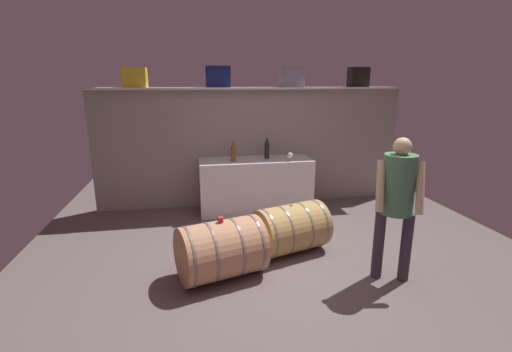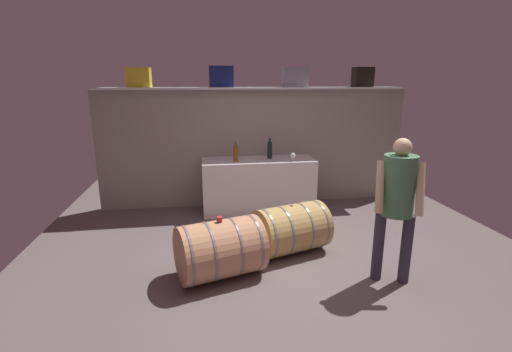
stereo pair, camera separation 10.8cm
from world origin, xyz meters
The scene contains 15 objects.
ground_plane centered at (0.00, 0.63, -0.01)m, with size 6.43×8.22×0.02m, color #615354.
back_wall_panel centered at (0.00, 2.51, 0.98)m, with size 5.23×0.10×1.96m, color gray.
high_shelf_board centered at (0.00, 2.36, 1.98)m, with size 4.81×0.40×0.03m, color silver.
toolcase_yellow centered at (-1.82, 2.36, 2.14)m, with size 0.35×0.26×0.29m, color yellow.
toolcase_navy centered at (-0.57, 2.36, 2.16)m, with size 0.38×0.21×0.32m, color navy.
toolcase_grey centered at (0.62, 2.36, 2.15)m, with size 0.39×0.21×0.32m, color gray.
toolcase_black centered at (1.78, 2.36, 2.16)m, with size 0.32×0.20×0.32m, color black.
work_cabinet centered at (-0.02, 2.12, 0.43)m, with size 1.82×0.66×0.86m, color silver.
wine_bottle_amber centered at (-0.39, 2.03, 1.00)m, with size 0.08×0.08×0.32m.
wine_bottle_dark centered at (0.18, 2.16, 1.01)m, with size 0.08×0.08×0.33m.
wine_glass centered at (0.50, 1.88, 0.95)m, with size 0.09×0.09×0.14m.
wine_barrel_near centered at (-0.76, 0.07, 0.32)m, with size 1.03×0.86×0.65m.
wine_barrel_far centered at (0.14, 0.54, 0.31)m, with size 1.02×0.84×0.62m.
tasting_cup centered at (-0.76, 0.07, 0.67)m, with size 0.06×0.06×0.05m, color red.
winemaker_pouring centered at (1.03, -0.30, 0.95)m, with size 0.51×0.45×1.55m.
Camera 1 is at (-1.02, -3.50, 2.08)m, focal length 25.24 mm.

